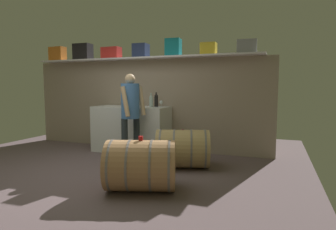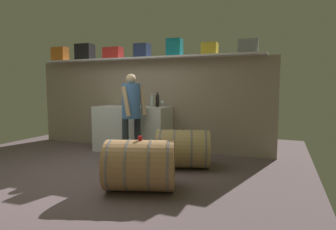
{
  "view_description": "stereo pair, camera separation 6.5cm",
  "coord_description": "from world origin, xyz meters",
  "px_view_note": "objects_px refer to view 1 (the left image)",
  "views": [
    {
      "loc": [
        2.68,
        -3.47,
        1.34
      ],
      "look_at": [
        1.18,
        0.51,
        0.92
      ],
      "focal_mm": 30.52,
      "sensor_mm": 36.0,
      "label": 1
    },
    {
      "loc": [
        2.74,
        -3.45,
        1.34
      ],
      "look_at": [
        1.18,
        0.51,
        0.92
      ],
      "focal_mm": 30.52,
      "sensor_mm": 36.0,
      "label": 2
    }
  ],
  "objects_px": {
    "toolcase_yellow": "(209,49)",
    "toolcase_grey": "(247,47)",
    "toolcase_teal": "(173,48)",
    "wine_bottle_clear": "(151,101)",
    "wine_bottle_amber": "(135,100)",
    "toolcase_black": "(83,52)",
    "wine_bottle_dark": "(156,100)",
    "toolcase_orange": "(58,54)",
    "tasting_cup": "(141,138)",
    "wine_glass": "(161,103)",
    "winemaker_pouring": "(131,107)",
    "toolcase_navy": "(141,51)",
    "toolcase_red": "(111,53)",
    "wine_barrel_near": "(141,165)",
    "work_cabinet": "(131,129)",
    "wine_barrel_far": "(183,149)"
  },
  "relations": [
    {
      "from": "toolcase_orange",
      "to": "tasting_cup",
      "type": "xyz_separation_m",
      "value": [
        3.25,
        -2.23,
        -1.42
      ]
    },
    {
      "from": "toolcase_yellow",
      "to": "toolcase_grey",
      "type": "height_order",
      "value": "toolcase_grey"
    },
    {
      "from": "wine_bottle_dark",
      "to": "wine_bottle_amber",
      "type": "xyz_separation_m",
      "value": [
        -0.4,
        -0.17,
        -0.0
      ]
    },
    {
      "from": "toolcase_orange",
      "to": "wine_bottle_dark",
      "type": "xyz_separation_m",
      "value": [
        2.57,
        -0.12,
        -1.04
      ]
    },
    {
      "from": "toolcase_teal",
      "to": "wine_bottle_clear",
      "type": "distance_m",
      "value": 1.15
    },
    {
      "from": "wine_glass",
      "to": "tasting_cup",
      "type": "relative_size",
      "value": 2.32
    },
    {
      "from": "wine_barrel_far",
      "to": "wine_barrel_near",
      "type": "bearing_deg",
      "value": -115.88
    },
    {
      "from": "wine_glass",
      "to": "winemaker_pouring",
      "type": "height_order",
      "value": "winemaker_pouring"
    },
    {
      "from": "wine_bottle_amber",
      "to": "wine_bottle_clear",
      "type": "height_order",
      "value": "wine_bottle_amber"
    },
    {
      "from": "toolcase_orange",
      "to": "work_cabinet",
      "type": "height_order",
      "value": "toolcase_orange"
    },
    {
      "from": "toolcase_yellow",
      "to": "wine_barrel_near",
      "type": "height_order",
      "value": "toolcase_yellow"
    },
    {
      "from": "toolcase_teal",
      "to": "tasting_cup",
      "type": "distance_m",
      "value": 2.67
    },
    {
      "from": "wine_barrel_far",
      "to": "tasting_cup",
      "type": "bearing_deg",
      "value": -115.77
    },
    {
      "from": "wine_glass",
      "to": "toolcase_grey",
      "type": "bearing_deg",
      "value": 5.26
    },
    {
      "from": "toolcase_navy",
      "to": "wine_barrel_far",
      "type": "height_order",
      "value": "toolcase_navy"
    },
    {
      "from": "toolcase_grey",
      "to": "toolcase_navy",
      "type": "bearing_deg",
      "value": 177.41
    },
    {
      "from": "wine_bottle_amber",
      "to": "toolcase_orange",
      "type": "bearing_deg",
      "value": 172.46
    },
    {
      "from": "toolcase_black",
      "to": "winemaker_pouring",
      "type": "distance_m",
      "value": 2.19
    },
    {
      "from": "toolcase_teal",
      "to": "wine_barrel_far",
      "type": "distance_m",
      "value": 2.14
    },
    {
      "from": "toolcase_navy",
      "to": "tasting_cup",
      "type": "distance_m",
      "value": 2.84
    },
    {
      "from": "wine_bottle_dark",
      "to": "wine_barrel_near",
      "type": "relative_size",
      "value": 0.28
    },
    {
      "from": "toolcase_navy",
      "to": "wine_barrel_near",
      "type": "relative_size",
      "value": 0.29
    },
    {
      "from": "work_cabinet",
      "to": "wine_bottle_clear",
      "type": "xyz_separation_m",
      "value": [
        0.43,
        0.05,
        0.59
      ]
    },
    {
      "from": "toolcase_black",
      "to": "wine_bottle_dark",
      "type": "xyz_separation_m",
      "value": [
        1.85,
        -0.12,
        -1.05
      ]
    },
    {
      "from": "toolcase_teal",
      "to": "wine_glass",
      "type": "xyz_separation_m",
      "value": [
        -0.2,
        -0.15,
        -1.09
      ]
    },
    {
      "from": "work_cabinet",
      "to": "wine_bottle_amber",
      "type": "height_order",
      "value": "wine_bottle_amber"
    },
    {
      "from": "wine_bottle_dark",
      "to": "tasting_cup",
      "type": "relative_size",
      "value": 5.17
    },
    {
      "from": "wine_barrel_near",
      "to": "tasting_cup",
      "type": "relative_size",
      "value": 18.44
    },
    {
      "from": "wine_barrel_near",
      "to": "tasting_cup",
      "type": "height_order",
      "value": "tasting_cup"
    },
    {
      "from": "work_cabinet",
      "to": "winemaker_pouring",
      "type": "relative_size",
      "value": 0.98
    },
    {
      "from": "wine_bottle_clear",
      "to": "wine_glass",
      "type": "height_order",
      "value": "wine_bottle_clear"
    },
    {
      "from": "toolcase_black",
      "to": "toolcase_yellow",
      "type": "distance_m",
      "value": 2.89
    },
    {
      "from": "toolcase_yellow",
      "to": "wine_glass",
      "type": "height_order",
      "value": "toolcase_yellow"
    },
    {
      "from": "toolcase_orange",
      "to": "work_cabinet",
      "type": "xyz_separation_m",
      "value": [
        2.06,
        -0.25,
        -1.64
      ]
    },
    {
      "from": "toolcase_navy",
      "to": "toolcase_teal",
      "type": "distance_m",
      "value": 0.72
    },
    {
      "from": "toolcase_grey",
      "to": "toolcase_red",
      "type": "bearing_deg",
      "value": 177.41
    },
    {
      "from": "toolcase_navy",
      "to": "wine_bottle_amber",
      "type": "bearing_deg",
      "value": -90.82
    },
    {
      "from": "toolcase_red",
      "to": "winemaker_pouring",
      "type": "height_order",
      "value": "toolcase_red"
    },
    {
      "from": "wine_bottle_clear",
      "to": "toolcase_red",
      "type": "bearing_deg",
      "value": 169.01
    },
    {
      "from": "toolcase_teal",
      "to": "toolcase_grey",
      "type": "distance_m",
      "value": 1.42
    },
    {
      "from": "toolcase_yellow",
      "to": "work_cabinet",
      "type": "bearing_deg",
      "value": -169.83
    },
    {
      "from": "work_cabinet",
      "to": "wine_bottle_dark",
      "type": "distance_m",
      "value": 0.8
    },
    {
      "from": "toolcase_orange",
      "to": "toolcase_navy",
      "type": "relative_size",
      "value": 1.31
    },
    {
      "from": "toolcase_black",
      "to": "wine_bottle_clear",
      "type": "distance_m",
      "value": 2.08
    },
    {
      "from": "toolcase_yellow",
      "to": "toolcase_grey",
      "type": "distance_m",
      "value": 0.71
    },
    {
      "from": "toolcase_orange",
      "to": "toolcase_grey",
      "type": "xyz_separation_m",
      "value": [
        4.32,
        0.0,
        -0.04
      ]
    },
    {
      "from": "toolcase_navy",
      "to": "wine_bottle_clear",
      "type": "height_order",
      "value": "toolcase_navy"
    },
    {
      "from": "wine_bottle_dark",
      "to": "winemaker_pouring",
      "type": "bearing_deg",
      "value": -104.79
    },
    {
      "from": "toolcase_grey",
      "to": "toolcase_orange",
      "type": "bearing_deg",
      "value": 177.41
    },
    {
      "from": "toolcase_yellow",
      "to": "toolcase_grey",
      "type": "xyz_separation_m",
      "value": [
        0.71,
        0.0,
        0.01
      ]
    }
  ]
}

